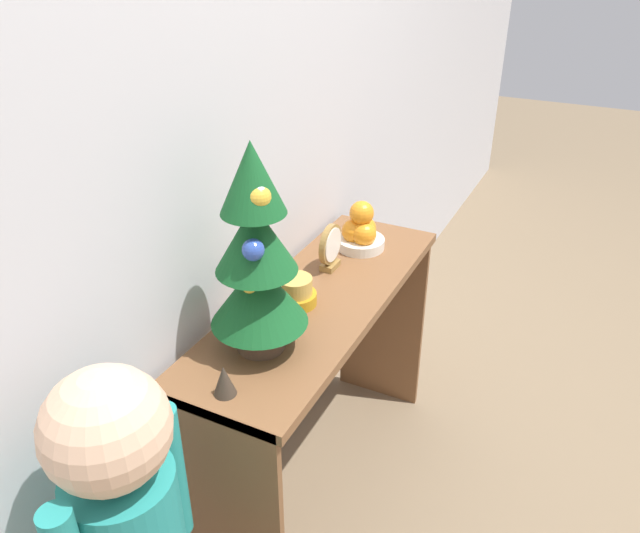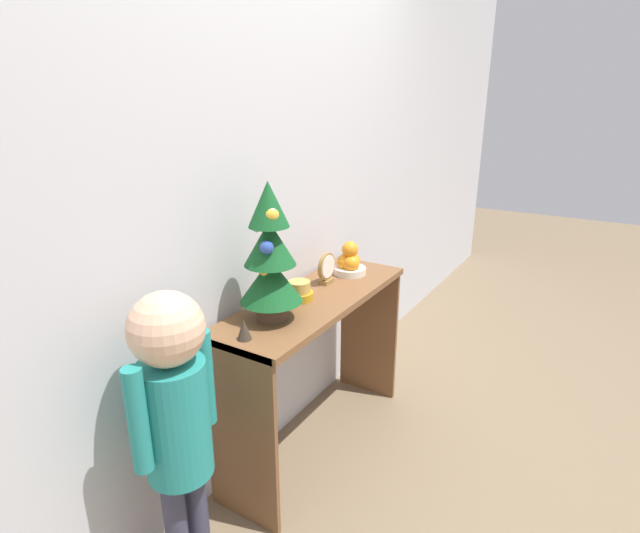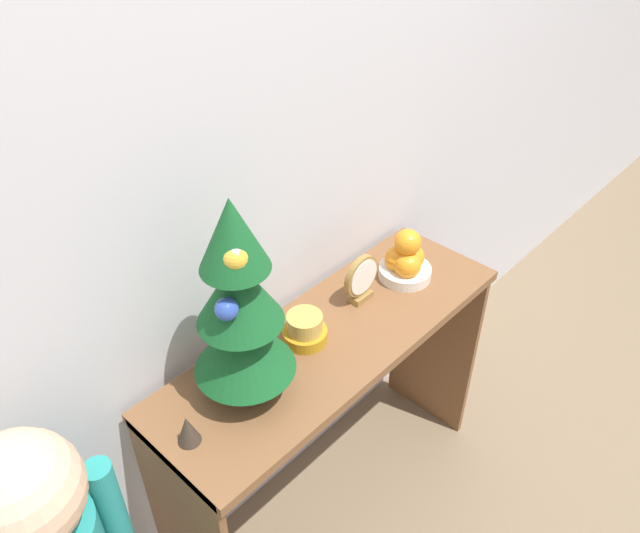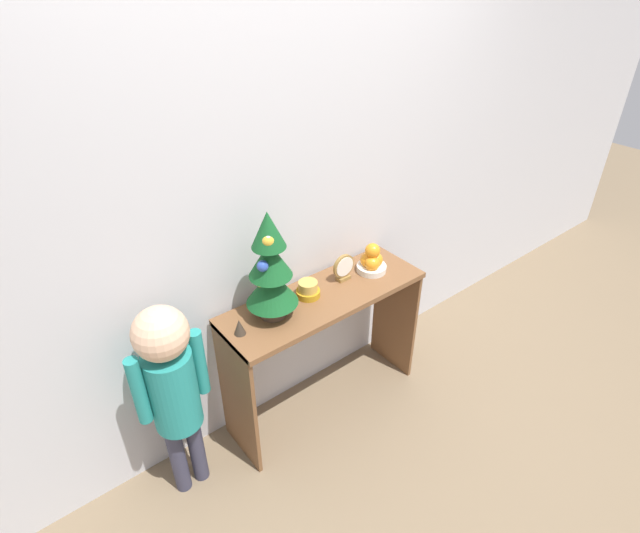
{
  "view_description": "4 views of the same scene",
  "coord_description": "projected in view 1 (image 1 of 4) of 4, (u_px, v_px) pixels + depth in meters",
  "views": [
    {
      "loc": [
        -1.41,
        -0.51,
        1.74
      ],
      "look_at": [
        -0.04,
        0.16,
        0.9
      ],
      "focal_mm": 35.0,
      "sensor_mm": 36.0,
      "label": 1
    },
    {
      "loc": [
        -1.75,
        -0.91,
        1.62
      ],
      "look_at": [
        0.06,
        0.2,
        0.9
      ],
      "focal_mm": 28.0,
      "sensor_mm": 36.0,
      "label": 2
    },
    {
      "loc": [
        -0.95,
        -0.65,
        1.96
      ],
      "look_at": [
        -0.03,
        0.21,
        1.01
      ],
      "focal_mm": 35.0,
      "sensor_mm": 36.0,
      "label": 3
    },
    {
      "loc": [
        -1.3,
        -1.41,
        2.27
      ],
      "look_at": [
        -0.02,
        0.2,
        0.95
      ],
      "focal_mm": 28.0,
      "sensor_mm": 36.0,
      "label": 4
    }
  ],
  "objects": [
    {
      "name": "ground_plane",
      "position": [
        368.0,
        500.0,
        2.15
      ],
      "size": [
        12.0,
        12.0,
        0.0
      ],
      "primitive_type": "plane",
      "color": "#7A664C"
    },
    {
      "name": "back_wall",
      "position": [
        245.0,
        129.0,
        1.71
      ],
      "size": [
        7.0,
        0.05,
        2.5
      ],
      "primitive_type": "cube",
      "color": "silver",
      "rests_on": "ground_plane"
    },
    {
      "name": "console_table",
      "position": [
        320.0,
        347.0,
        1.94
      ],
      "size": [
        1.12,
        0.37,
        0.78
      ],
      "color": "brown",
      "rests_on": "ground_plane"
    },
    {
      "name": "mini_tree",
      "position": [
        256.0,
        256.0,
        1.49
      ],
      "size": [
        0.25,
        0.25,
        0.55
      ],
      "color": "#4C3828",
      "rests_on": "console_table"
    },
    {
      "name": "fruit_bowl",
      "position": [
        361.0,
        231.0,
        2.09
      ],
      "size": [
        0.16,
        0.16,
        0.17
      ],
      "color": "silver",
      "rests_on": "console_table"
    },
    {
      "name": "singing_bowl",
      "position": [
        295.0,
        292.0,
        1.79
      ],
      "size": [
        0.12,
        0.12,
        0.08
      ],
      "color": "#B78419",
      "rests_on": "console_table"
    },
    {
      "name": "desk_clock",
      "position": [
        331.0,
        247.0,
        1.96
      ],
      "size": [
        0.13,
        0.04,
        0.15
      ],
      "color": "olive",
      "rests_on": "console_table"
    },
    {
      "name": "figurine",
      "position": [
        224.0,
        380.0,
        1.44
      ],
      "size": [
        0.06,
        0.06,
        0.08
      ],
      "color": "#382D23",
      "rests_on": "console_table"
    },
    {
      "name": "child_figure",
      "position": [
        129.0,
        530.0,
        1.22
      ],
      "size": [
        0.33,
        0.23,
        1.08
      ],
      "color": "#38384C",
      "rests_on": "ground_plane"
    }
  ]
}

